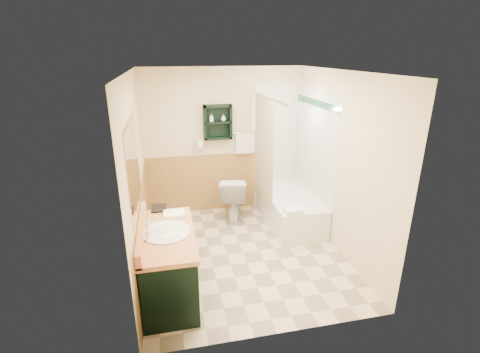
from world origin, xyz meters
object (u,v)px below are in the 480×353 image
Objects in this scene: wall_shelf at (218,122)px; bathtub at (289,208)px; soap_bottle_a at (211,120)px; soap_bottle_b at (223,119)px; toilet at (233,197)px; vanity at (169,264)px; hair_dryer at (200,144)px; vanity_book at (151,201)px.

wall_shelf is 1.79m from bathtub.
soap_bottle_b is (0.19, 0.00, 0.01)m from soap_bottle_a.
toilet is (-0.85, 0.32, 0.13)m from bathtub.
wall_shelf is 0.45× the size of vanity.
vanity is at bearing -113.43° from wall_shelf.
hair_dryer is 0.19× the size of vanity.
bathtub is at bearing -34.77° from soap_bottle_b.
toilet is (0.18, -0.33, -1.18)m from wall_shelf.
vanity is (-0.59, -2.09, -0.81)m from hair_dryer.
vanity is at bearing -105.89° from hair_dryer.
vanity is 11.79× the size of soap_bottle_b.
soap_bottle_b reaches higher than vanity.
toilet is at bearing -49.84° from soap_bottle_a.
wall_shelf is 5.26× the size of soap_bottle_b.
hair_dryer is 2.30× the size of soap_bottle_b.
hair_dryer is 1.02m from toilet.
toilet is 7.20× the size of soap_bottle_b.
wall_shelf is 0.11m from soap_bottle_a.
wall_shelf is at bearing 2.90° from soap_bottle_a.
soap_bottle_b is (0.09, -0.01, 0.06)m from wall_shelf.
hair_dryer is 0.44m from soap_bottle_a.
vanity is 0.82× the size of bathtub.
soap_bottle_b is at bearing 64.34° from vanity.
soap_bottle_a is (-0.28, 0.33, 1.22)m from toilet.
vanity is at bearing -115.66° from soap_bottle_b.
toilet is at bearing -36.82° from hair_dryer.
bathtub is 6.37× the size of vanity_book.
wall_shelf is at bearing 55.72° from vanity_book.
bathtub is 12.17× the size of soap_bottle_a.
soap_bottle_b is at bearing 53.26° from vanity_book.
vanity is 2.04m from toilet.
hair_dryer is 2.32m from vanity.
wall_shelf reaches higher than vanity_book.
soap_bottle_b reaches higher than bathtub.
wall_shelf is 0.73× the size of toilet.
wall_shelf is 0.11m from soap_bottle_b.
soap_bottle_b is at bearing 0.00° from soap_bottle_a.
wall_shelf is at bearing -49.37° from toilet.
toilet is 1.28m from soap_bottle_b.
soap_bottle_a is at bearing 68.86° from vanity.
wall_shelf is 2.53m from vanity.
toilet is (1.07, 1.73, -0.02)m from vanity.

